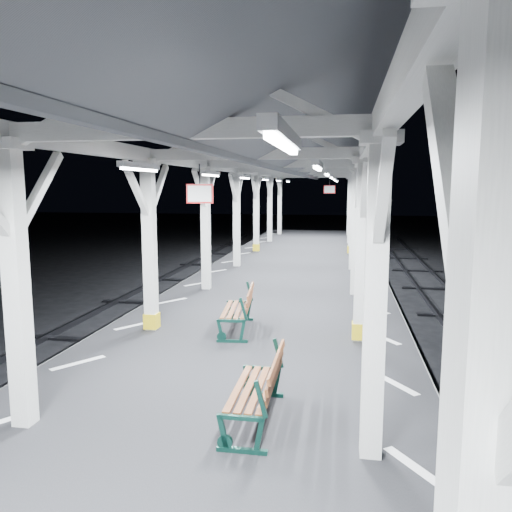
# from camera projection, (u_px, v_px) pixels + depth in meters

# --- Properties ---
(ground) EXTENTS (120.00, 120.00, 0.00)m
(ground) POSITION_uv_depth(u_px,v_px,m) (228.00, 435.00, 7.68)
(ground) COLOR black
(ground) RESTS_ON ground
(platform) EXTENTS (6.00, 50.00, 1.00)m
(platform) POSITION_uv_depth(u_px,v_px,m) (228.00, 404.00, 7.61)
(platform) COLOR black
(platform) RESTS_ON ground
(hazard_stripes_left) EXTENTS (1.00, 48.00, 0.01)m
(hazard_stripes_left) POSITION_uv_depth(u_px,v_px,m) (78.00, 363.00, 7.95)
(hazard_stripes_left) COLOR silver
(hazard_stripes_left) RESTS_ON platform
(hazard_stripes_right) EXTENTS (1.00, 48.00, 0.01)m
(hazard_stripes_right) POSITION_uv_depth(u_px,v_px,m) (395.00, 384.00, 7.12)
(hazard_stripes_right) COLOR silver
(hazard_stripes_right) RESTS_ON platform
(canopy) EXTENTS (5.40, 49.00, 4.65)m
(canopy) POSITION_uv_depth(u_px,v_px,m) (226.00, 131.00, 7.02)
(canopy) COLOR silver
(canopy) RESTS_ON platform
(bench_near) EXTENTS (0.58, 1.52, 0.82)m
(bench_near) POSITION_uv_depth(u_px,v_px,m) (261.00, 387.00, 5.92)
(bench_near) COLOR #0C3028
(bench_near) RESTS_ON platform
(bench_mid) EXTENTS (0.75, 1.62, 0.85)m
(bench_mid) POSITION_uv_depth(u_px,v_px,m) (241.00, 308.00, 9.67)
(bench_mid) COLOR #0C3028
(bench_mid) RESTS_ON platform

